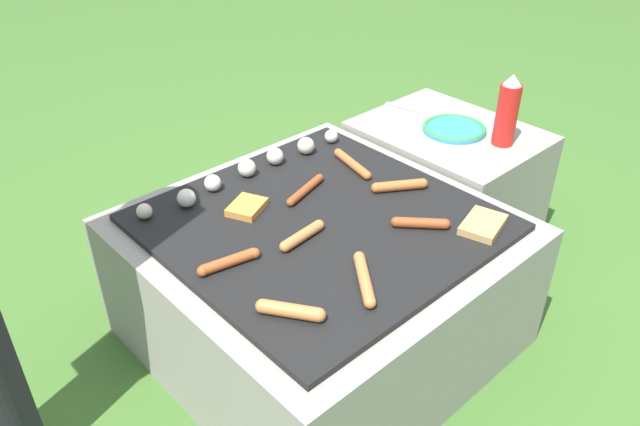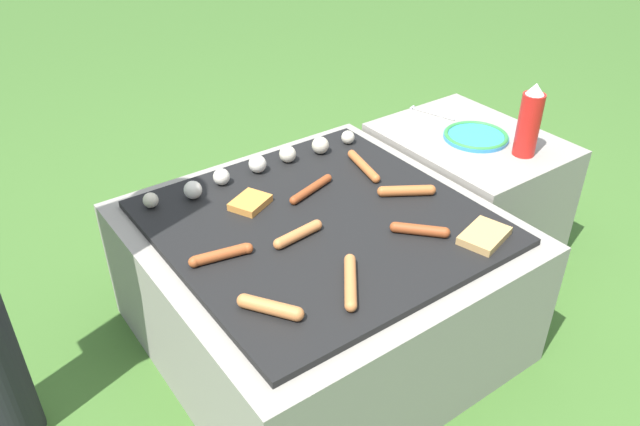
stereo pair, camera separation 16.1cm
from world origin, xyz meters
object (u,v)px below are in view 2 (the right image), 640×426
object	(u,v)px
plate_colorful	(476,136)
fork_utensil	(430,113)
condiment_bottle	(529,122)
sausage_front_center	(221,255)

from	to	relation	value
plate_colorful	fork_utensil	xyz separation A→B (m)	(0.02, 0.23, -0.01)
plate_colorful	fork_utensil	world-z (taller)	plate_colorful
fork_utensil	condiment_bottle	bearing A→B (deg)	-86.97
sausage_front_center	plate_colorful	distance (m)	0.98
condiment_bottle	fork_utensil	size ratio (longest dim) A/B	1.38
sausage_front_center	plate_colorful	bearing A→B (deg)	5.23
condiment_bottle	sausage_front_center	bearing A→B (deg)	176.03
condiment_bottle	plate_colorful	bearing A→B (deg)	103.17
plate_colorful	sausage_front_center	bearing A→B (deg)	-174.77
sausage_front_center	fork_utensil	bearing A→B (deg)	17.81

